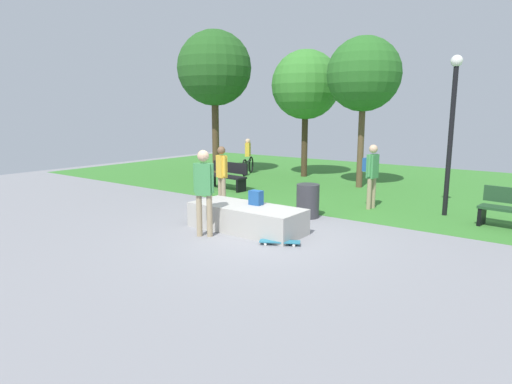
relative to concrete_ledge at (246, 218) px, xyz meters
name	(u,v)px	position (x,y,z in m)	size (l,w,h in m)	color
ground_plane	(265,235)	(0.54, -0.06, -0.28)	(28.00, 28.00, 0.00)	gray
grass_lawn	(395,184)	(0.54, 8.08, -0.28)	(26.60, 11.71, 0.01)	#387A2D
concrete_ledge	(246,218)	(0.00, 0.00, 0.00)	(2.62, 1.05, 0.56)	#A8A59E
backpack_on_ledge	(256,198)	(0.11, 0.20, 0.44)	(0.28, 0.20, 0.32)	#1E4C8C
skater_performing_trick	(204,186)	(-0.43, -0.89, 0.80)	(0.38, 0.33, 1.82)	tan
skater_watching	(222,172)	(-2.09, 1.58, 0.69)	(0.40, 0.31, 1.66)	tan
skateboard_by_ledge	(280,242)	(1.19, -0.45, -0.21)	(0.80, 0.56, 0.08)	teal
park_bench_center_lawn	(227,175)	(-3.72, 3.71, 0.20)	(1.64, 0.63, 0.91)	black
tree_young_birch	(306,85)	(-3.14, 7.84, 3.34)	(2.69, 2.69, 4.98)	#42301E
tree_broad_elm	(364,75)	(-0.29, 6.76, 3.52)	(2.47, 2.47, 5.06)	brown
tree_leaning_ash	(214,69)	(-6.38, 6.13, 4.01)	(2.99, 2.99, 5.81)	#4C3823
lamp_post	(452,119)	(3.16, 4.14, 2.13)	(0.28, 0.28, 3.93)	black
trash_bin	(308,201)	(0.48, 1.87, 0.14)	(0.57, 0.57, 0.83)	#333338
pedestrian_with_backpack	(372,170)	(1.34, 3.73, 0.77)	(0.38, 0.43, 1.74)	tan
cyclist_on_bicycle	(248,159)	(-5.38, 7.02, 0.35)	(0.78, 1.69, 1.52)	black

